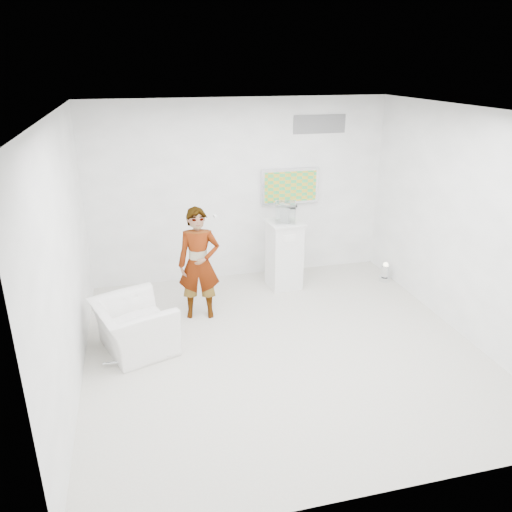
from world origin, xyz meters
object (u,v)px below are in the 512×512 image
object	(u,v)px
tv	(290,186)
floor_uplight	(385,272)
pedestal	(284,254)
armchair	(134,326)
person	(199,264)

from	to	relation	value
tv	floor_uplight	size ratio (longest dim) A/B	3.20
tv	floor_uplight	bearing A→B (deg)	-28.70
pedestal	floor_uplight	bearing A→B (deg)	-6.77
armchair	tv	bearing A→B (deg)	-72.27
armchair	floor_uplight	size ratio (longest dim) A/B	3.25
tv	pedestal	distance (m)	1.19
floor_uplight	person	bearing A→B (deg)	-171.29
tv	floor_uplight	distance (m)	2.19
floor_uplight	pedestal	bearing A→B (deg)	173.23
person	floor_uplight	xyz separation A→B (m)	(3.24, 0.50, -0.67)
person	tv	bearing A→B (deg)	46.20
armchair	floor_uplight	xyz separation A→B (m)	(4.20, 1.21, -0.17)
person	floor_uplight	size ratio (longest dim) A/B	5.25
tv	pedestal	bearing A→B (deg)	-113.51
armchair	floor_uplight	distance (m)	4.38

